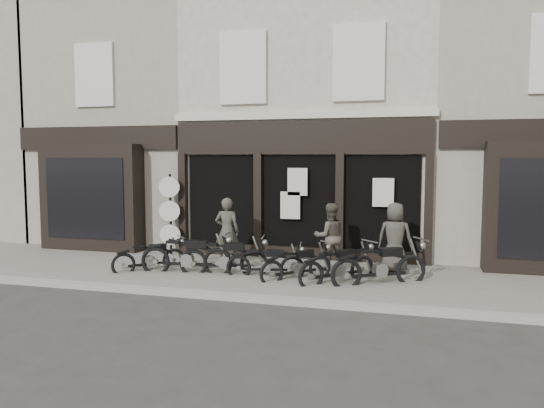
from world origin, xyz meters
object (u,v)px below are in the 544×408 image
(motorcycle_1, at_px, (188,259))
(man_left, at_px, (227,231))
(motorcycle_2, at_px, (225,261))
(motorcycle_6, at_px, (380,269))
(man_right, at_px, (395,238))
(motorcycle_3, at_px, (266,266))
(advert_sign_post, at_px, (170,217))
(motorcycle_4, at_px, (297,268))
(motorcycle_5, at_px, (338,269))
(motorcycle_0, at_px, (150,260))
(man_centre, at_px, (330,236))

(motorcycle_1, relative_size, man_left, 1.30)
(motorcycle_2, bearing_deg, motorcycle_6, -12.12)
(man_left, distance_m, man_right, 4.28)
(motorcycle_3, distance_m, advert_sign_post, 4.04)
(man_left, bearing_deg, motorcycle_4, 147.80)
(motorcycle_3, distance_m, motorcycle_4, 0.77)
(motorcycle_4, height_order, motorcycle_6, motorcycle_6)
(motorcycle_5, xyz_separation_m, motorcycle_6, (0.93, 0.06, 0.04))
(motorcycle_6, bearing_deg, motorcycle_5, 153.21)
(motorcycle_2, height_order, motorcycle_4, motorcycle_2)
(motorcycle_3, xyz_separation_m, advert_sign_post, (-3.45, 1.93, 0.83))
(motorcycle_4, distance_m, man_left, 2.46)
(motorcycle_1, relative_size, man_right, 1.33)
(motorcycle_0, height_order, motorcycle_3, motorcycle_0)
(motorcycle_3, height_order, advert_sign_post, advert_sign_post)
(motorcycle_3, relative_size, man_right, 1.08)
(motorcycle_1, height_order, motorcycle_2, motorcycle_1)
(motorcycle_2, height_order, man_right, man_right)
(motorcycle_2, bearing_deg, advert_sign_post, 130.13)
(motorcycle_2, distance_m, man_right, 4.16)
(motorcycle_1, bearing_deg, motorcycle_0, 170.11)
(motorcycle_4, bearing_deg, man_right, -15.03)
(motorcycle_0, bearing_deg, motorcycle_1, -46.35)
(motorcycle_3, distance_m, man_left, 1.81)
(motorcycle_3, bearing_deg, man_centre, 27.78)
(motorcycle_4, bearing_deg, motorcycle_3, 130.80)
(motorcycle_5, bearing_deg, advert_sign_post, 113.52)
(man_left, bearing_deg, motorcycle_5, 154.14)
(motorcycle_0, height_order, motorcycle_1, motorcycle_1)
(motorcycle_0, distance_m, motorcycle_6, 5.66)
(motorcycle_0, height_order, man_centre, man_centre)
(man_centre, bearing_deg, motorcycle_5, 85.20)
(motorcycle_2, height_order, man_left, man_left)
(man_right, bearing_deg, motorcycle_1, 20.39)
(motorcycle_6, bearing_deg, motorcycle_2, 148.19)
(motorcycle_0, xyz_separation_m, man_left, (1.63, 1.13, 0.64))
(motorcycle_3, relative_size, man_centre, 1.12)
(motorcycle_0, height_order, motorcycle_4, motorcycle_4)
(motorcycle_2, height_order, motorcycle_6, motorcycle_6)
(advert_sign_post, bearing_deg, motorcycle_6, -35.64)
(motorcycle_3, height_order, motorcycle_6, motorcycle_6)
(motorcycle_2, bearing_deg, motorcycle_3, -10.60)
(motorcycle_0, relative_size, man_right, 0.86)
(motorcycle_0, xyz_separation_m, man_right, (5.91, 1.26, 0.62))
(motorcycle_5, height_order, man_left, man_left)
(man_centre, bearing_deg, advert_sign_post, -32.88)
(motorcycle_0, bearing_deg, advert_sign_post, 57.38)
(motorcycle_3, distance_m, man_right, 3.19)
(motorcycle_5, bearing_deg, motorcycle_4, 130.75)
(motorcycle_4, xyz_separation_m, motorcycle_6, (1.90, -0.01, 0.07))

